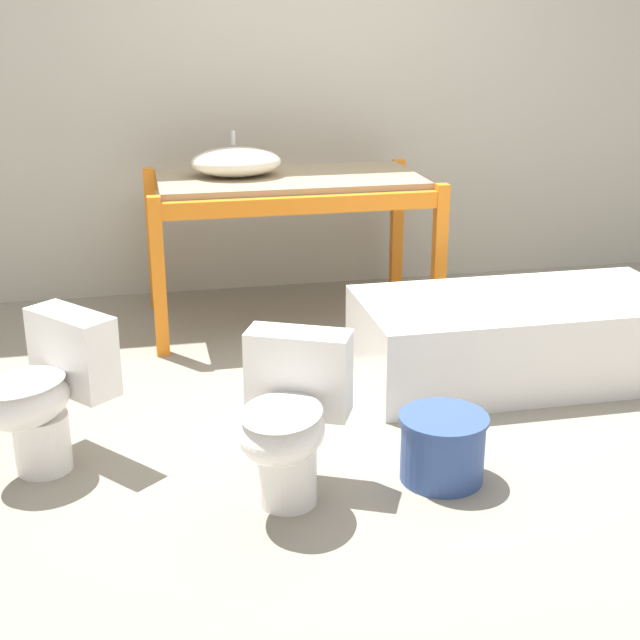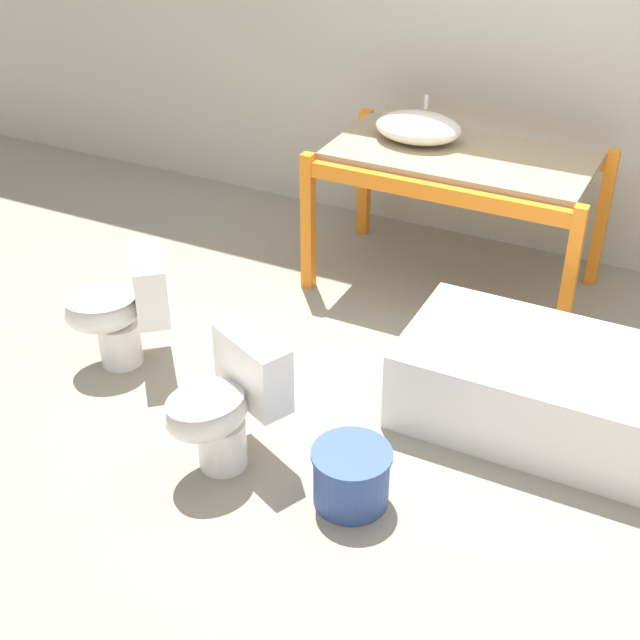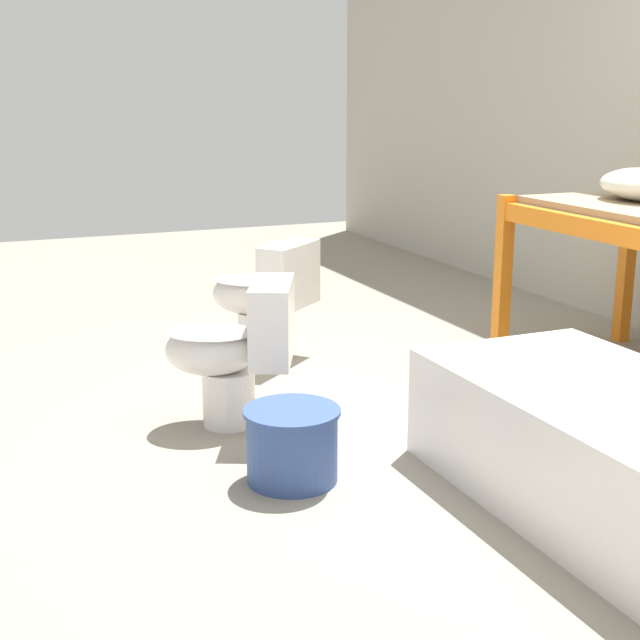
% 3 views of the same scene
% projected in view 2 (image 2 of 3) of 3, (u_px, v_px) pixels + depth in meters
% --- Properties ---
extents(ground_plane, '(12.00, 12.00, 0.00)m').
position_uv_depth(ground_plane, '(418.00, 396.00, 4.58)').
color(ground_plane, gray).
extents(shelving_rack, '(1.62, 0.89, 0.87)m').
position_uv_depth(shelving_rack, '(460.00, 173.00, 5.14)').
color(shelving_rack, orange).
rests_on(shelving_rack, ground_plane).
extents(sink_basin, '(0.51, 0.40, 0.24)m').
position_uv_depth(sink_basin, '(418.00, 127.00, 5.19)').
color(sink_basin, silver).
rests_on(sink_basin, shelving_rack).
extents(bathtub_main, '(1.61, 0.78, 0.42)m').
position_uv_depth(bathtub_main, '(570.00, 389.00, 4.22)').
color(bathtub_main, white).
rests_on(bathtub_main, ground_plane).
extents(toilet_near, '(0.55, 0.63, 0.62)m').
position_uv_depth(toilet_near, '(225.00, 403.00, 3.98)').
color(toilet_near, white).
rests_on(toilet_near, ground_plane).
extents(toilet_far, '(0.64, 0.61, 0.62)m').
position_uv_depth(toilet_far, '(122.00, 308.00, 4.66)').
color(toilet_far, white).
rests_on(toilet_far, ground_plane).
extents(bucket_white, '(0.36, 0.36, 0.28)m').
position_uv_depth(bucket_white, '(351.00, 475.00, 3.86)').
color(bucket_white, '#334C8C').
rests_on(bucket_white, ground_plane).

